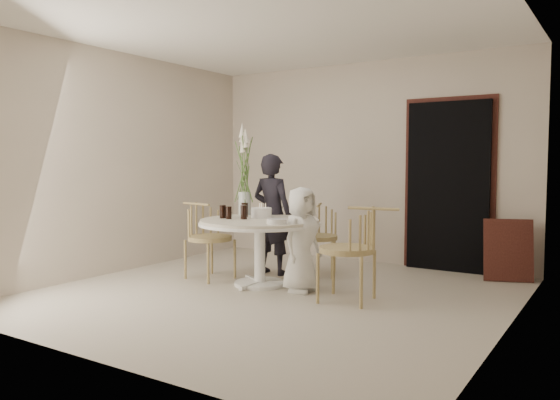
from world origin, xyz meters
The scene contains 18 objects.
ground centered at (0.00, 0.00, 0.00)m, with size 4.50×4.50×0.00m, color #C0B4A4.
room_shell centered at (0.00, 0.00, 1.62)m, with size 4.50×4.50×4.50m.
doorway centered at (1.15, 2.19, 1.05)m, with size 1.00×0.10×2.10m, color black.
door_trim centered at (1.15, 2.23, 1.11)m, with size 1.12×0.03×2.22m, color #53261C.
table centered at (-0.35, 0.25, 0.62)m, with size 1.33×1.33×0.73m.
picture_frame centered at (1.91, 1.95, 0.35)m, with size 0.53×0.04×0.71m, color #53261C.
chair_far centered at (-0.12, 1.17, 0.55)m, with size 0.59×0.61×0.85m.
chair_right centered at (0.88, 0.16, 0.61)m, with size 0.60×0.56×0.94m.
chair_left centered at (-1.15, 0.23, 0.57)m, with size 0.57×0.54×0.88m.
girl centered at (-0.58, 0.84, 0.73)m, with size 0.53×0.35×1.45m, color black.
boy centered at (0.18, 0.25, 0.55)m, with size 0.54×0.35×1.10m, color white.
birthday_cake centered at (-0.44, 0.42, 0.79)m, with size 0.23×0.23×0.16m.
cola_tumbler_a centered at (-0.65, 0.09, 0.80)m, with size 0.07×0.07×0.14m, color black.
cola_tumbler_b centered at (-0.51, 0.17, 0.81)m, with size 0.07×0.07×0.16m, color black.
cola_tumbler_c centered at (-0.77, 0.13, 0.80)m, with size 0.07×0.07×0.15m, color black.
cola_tumbler_d centered at (-0.64, 0.37, 0.81)m, with size 0.08×0.08×0.16m, color black.
plate_stack centered at (0.05, -0.01, 0.76)m, with size 0.21×0.21×0.05m, color silver.
flower_vase centered at (-0.79, 0.57, 1.24)m, with size 0.15×0.15×1.09m.
Camera 1 is at (3.04, -4.63, 1.36)m, focal length 35.00 mm.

